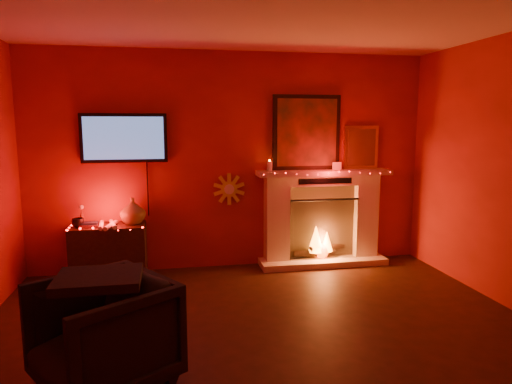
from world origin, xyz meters
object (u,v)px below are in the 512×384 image
(sunburst_clock, at_px, (229,189))
(armchair, at_px, (103,334))
(tv, at_px, (124,138))
(console_table, at_px, (111,247))
(fireplace, at_px, (321,209))

(sunburst_clock, height_order, armchair, sunburst_clock)
(tv, distance_m, armchair, 2.81)
(sunburst_clock, height_order, console_table, sunburst_clock)
(armchair, bearing_deg, tv, 147.09)
(tv, height_order, console_table, tv)
(sunburst_clock, xyz_separation_m, console_table, (-1.43, -0.22, -0.62))
(fireplace, relative_size, console_table, 2.28)
(console_table, relative_size, armchair, 1.14)
(fireplace, xyz_separation_m, armchair, (-2.41, -2.45, -0.34))
(sunburst_clock, bearing_deg, fireplace, -4.37)
(fireplace, bearing_deg, sunburst_clock, 175.63)
(fireplace, bearing_deg, tv, 178.50)
(sunburst_clock, bearing_deg, console_table, -171.34)
(sunburst_clock, bearing_deg, tv, -178.76)
(console_table, bearing_deg, fireplace, 2.78)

